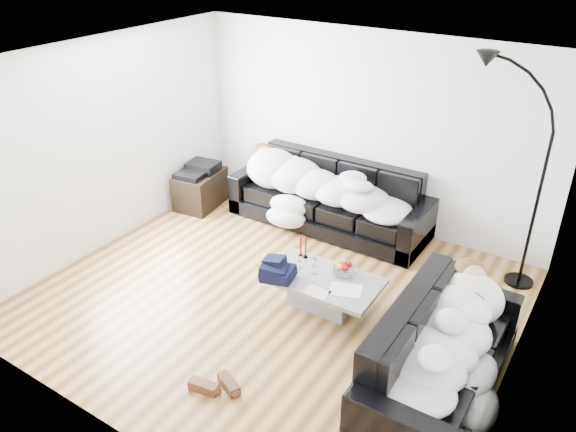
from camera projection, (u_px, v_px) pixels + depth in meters
The scene contains 24 objects.
ground at pixel (274, 297), 6.32m from camera, with size 5.00×5.00×0.00m, color brown.
wall_back at pixel (368, 131), 7.38m from camera, with size 5.00×0.02×2.60m, color silver.
wall_left at pixel (104, 145), 6.91m from camera, with size 0.02×4.50×2.60m, color silver.
wall_right at pixel (528, 266), 4.52m from camera, with size 0.02×4.50×2.60m, color silver.
ceiling at pixel (270, 64), 5.10m from camera, with size 5.00×5.00×0.00m, color white.
sofa_back at pixel (329, 196), 7.59m from camera, with size 2.74×0.95×0.90m, color black.
sofa_right at pixel (442, 351), 4.91m from camera, with size 2.10×0.90×0.85m, color black.
sleeper_back at pixel (328, 184), 7.46m from camera, with size 2.32×0.80×0.46m, color white, non-canonical shape.
sleeper_right at pixel (446, 332), 4.81m from camera, with size 1.80×0.76×0.44m, color white, non-canonical shape.
teal_cushion at pixel (463, 285), 5.28m from camera, with size 0.36×0.30×0.20m, color #0E6746.
coffee_table at pixel (323, 292), 6.11m from camera, with size 1.23×0.72×0.36m, color #939699.
fruit_bowl at pixel (344, 267), 6.07m from camera, with size 0.23×0.23×0.14m, color white.
wine_glass_a at pixel (315, 260), 6.20m from camera, with size 0.06×0.06×0.15m, color white.
wine_glass_b at pixel (300, 263), 6.15m from camera, with size 0.07×0.07×0.15m, color white.
wine_glass_c at pixel (315, 267), 6.05m from camera, with size 0.07×0.07×0.17m, color white.
candle_left at pixel (301, 246), 6.35m from camera, with size 0.05×0.05×0.27m, color maroon.
candle_right at pixel (306, 248), 6.32m from camera, with size 0.05×0.05×0.27m, color maroon.
newspaper_a at pixel (346, 290), 5.82m from camera, with size 0.33×0.25×0.01m, color silver.
newspaper_b at pixel (317, 292), 5.79m from camera, with size 0.26×0.18×0.01m, color silver.
navy_jacket at pixel (275, 263), 5.97m from camera, with size 0.36×0.30×0.18m, color black, non-canonical shape.
shoes at pixel (215, 385), 5.06m from camera, with size 0.47×0.35×0.11m, color #472311, non-canonical shape.
av_cabinet at pixel (200, 189), 8.22m from camera, with size 0.52×0.75×0.52m, color black.
stereo at pixel (199, 169), 8.07m from camera, with size 0.44×0.34×0.13m, color black.
floor_lamp at pixel (539, 195), 6.05m from camera, with size 0.82×0.33×2.26m, color black, non-canonical shape.
Camera 1 is at (2.93, -4.24, 3.78)m, focal length 35.00 mm.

